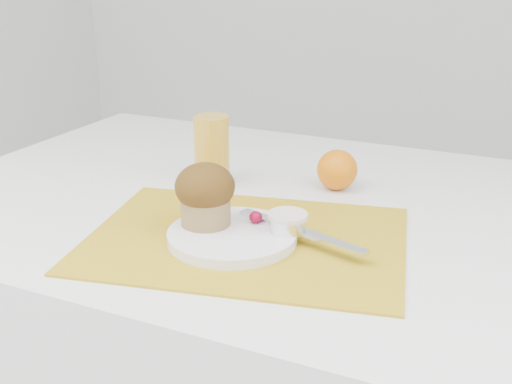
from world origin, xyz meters
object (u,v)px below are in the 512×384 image
at_px(juice_glass, 212,151).
at_px(muffin, 205,194).
at_px(orange, 337,170).
at_px(plate, 232,236).

relative_size(juice_glass, muffin, 1.36).
bearing_deg(juice_glass, orange, 18.58).
relative_size(orange, juice_glass, 0.57).
height_order(plate, juice_glass, juice_glass).
bearing_deg(plate, juice_glass, 124.86).
relative_size(plate, muffin, 2.02).
xyz_separation_m(orange, muffin, (-0.11, -0.26, 0.03)).
bearing_deg(plate, muffin, 169.86).
bearing_deg(orange, muffin, -112.85).
bearing_deg(muffin, orange, 67.15).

